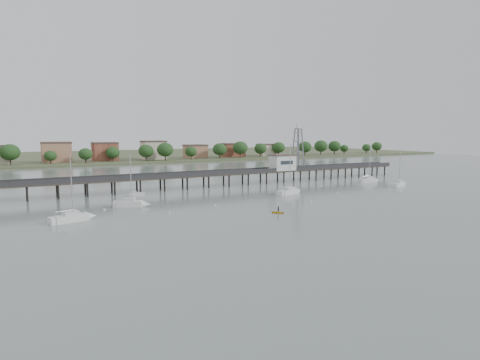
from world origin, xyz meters
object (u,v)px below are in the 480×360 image
at_px(lattice_tower, 298,149).
at_px(sailboat_e, 371,180).
at_px(pier, 216,175).
at_px(sailboat_a, 78,217).
at_px(yellow_dinghy, 278,213).
at_px(sailboat_c, 292,191).
at_px(sailboat_b, 135,204).
at_px(sailboat_d, 400,184).
at_px(white_tender, 137,194).

distance_m(lattice_tower, sailboat_e, 26.93).
relative_size(pier, sailboat_a, 11.25).
xyz_separation_m(pier, yellow_dinghy, (-7.11, -44.00, -3.79)).
relative_size(lattice_tower, yellow_dinghy, 5.99).
height_order(lattice_tower, sailboat_a, lattice_tower).
bearing_deg(pier, sailboat_c, -63.67).
relative_size(pier, sailboat_b, 12.06).
xyz_separation_m(sailboat_b, sailboat_c, (42.79, -1.48, -0.01)).
xyz_separation_m(pier, sailboat_b, (-31.15, -22.04, -3.15)).
xyz_separation_m(sailboat_a, sailboat_b, (13.31, 9.27, 0.00)).
height_order(sailboat_d, sailboat_c, sailboat_c).
xyz_separation_m(lattice_tower, sailboat_e, (19.66, -15.14, -10.46)).
relative_size(sailboat_c, yellow_dinghy, 5.51).
relative_size(pier, sailboat_d, 11.91).
distance_m(sailboat_d, white_tender, 80.03).
distance_m(lattice_tower, yellow_dinghy, 59.58).
bearing_deg(sailboat_c, lattice_tower, 34.27).
relative_size(sailboat_b, white_tender, 3.04).
height_order(pier, sailboat_a, sailboat_a).
bearing_deg(sailboat_a, pier, 19.19).
distance_m(sailboat_d, sailboat_c, 39.26).
distance_m(sailboat_b, sailboat_c, 42.82).
relative_size(sailboat_e, yellow_dinghy, 4.98).
height_order(pier, white_tender, pier).
bearing_deg(yellow_dinghy, sailboat_c, 8.93).
height_order(pier, sailboat_b, sailboat_b).
height_order(lattice_tower, sailboat_e, lattice_tower).
relative_size(sailboat_e, sailboat_c, 0.90).
bearing_deg(yellow_dinghy, sailboat_d, -22.52).
bearing_deg(yellow_dinghy, white_tender, 79.25).
height_order(sailboat_a, sailboat_b, sailboat_a).
bearing_deg(yellow_dinghy, sailboat_e, -12.25).
bearing_deg(sailboat_b, lattice_tower, 43.90).
bearing_deg(sailboat_e, sailboat_c, -164.07).
xyz_separation_m(sailboat_d, sailboat_c, (-39.07, 3.81, -0.01)).
xyz_separation_m(lattice_tower, sailboat_c, (-19.86, -23.52, -10.46)).
relative_size(sailboat_d, sailboat_e, 0.98).
distance_m(sailboat_d, sailboat_e, 12.20).
xyz_separation_m(pier, sailboat_a, (-44.46, -31.31, -3.15)).
bearing_deg(yellow_dinghy, lattice_tower, 10.14).
bearing_deg(sailboat_a, sailboat_d, -13.57).
height_order(lattice_tower, sailboat_d, lattice_tower).
height_order(sailboat_c, white_tender, sailboat_c).
relative_size(sailboat_a, sailboat_b, 1.07).
distance_m(sailboat_b, yellow_dinghy, 32.57).
xyz_separation_m(lattice_tower, sailboat_a, (-75.96, -31.31, -10.46)).
bearing_deg(pier, sailboat_e, -16.48).
xyz_separation_m(sailboat_e, white_tender, (-77.84, 8.18, -0.19)).
xyz_separation_m(sailboat_b, white_tender, (4.48, 15.08, -0.19)).
bearing_deg(yellow_dinghy, sailboat_b, 98.99).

